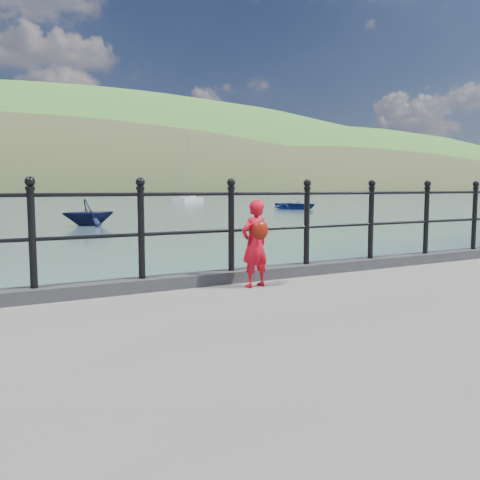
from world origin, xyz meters
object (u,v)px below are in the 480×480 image
launch_navy (89,212)px  sailboat_far (188,200)px  railing (188,220)px  child (255,243)px  launch_blue (296,205)px

launch_navy → sailboat_far: sailboat_far is taller
railing → sailboat_far: size_ratio=1.67×
launch_navy → sailboat_far: bearing=-34.0°
child → sailboat_far: (27.37, 66.80, -1.20)m
railing → launch_navy: size_ratio=6.12×
launch_blue → launch_navy: bearing=-171.3°
child → sailboat_far: 72.20m
railing → sailboat_far: sailboat_far is taller
child → launch_navy: bearing=-109.1°
railing → child: bearing=-31.8°
railing → launch_navy: bearing=80.6°
launch_blue → launch_navy: 26.86m
railing → launch_navy: 24.86m
child → launch_navy: child is taller
sailboat_far → launch_navy: bearing=-164.7°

